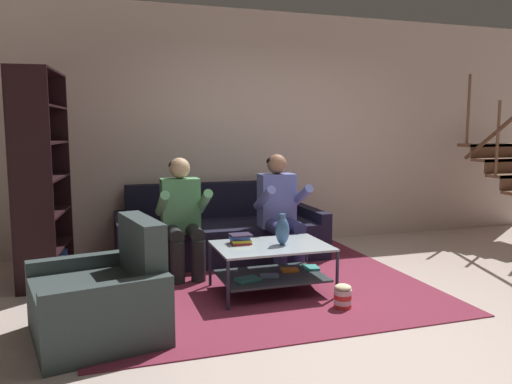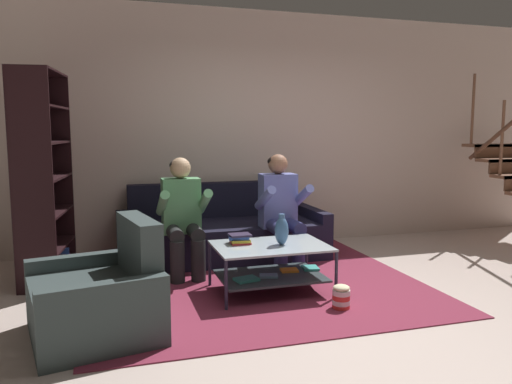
% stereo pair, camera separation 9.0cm
% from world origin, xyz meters
% --- Properties ---
extents(ground, '(16.80, 16.80, 0.00)m').
position_xyz_m(ground, '(0.00, 0.00, 0.00)').
color(ground, beige).
extents(back_partition, '(8.40, 0.12, 2.90)m').
position_xyz_m(back_partition, '(0.00, 2.46, 1.45)').
color(back_partition, beige).
rests_on(back_partition, ground).
extents(couch, '(2.30, 0.99, 0.83)m').
position_xyz_m(couch, '(-0.60, 1.89, 0.27)').
color(couch, black).
rests_on(couch, ground).
extents(person_seated_left, '(0.50, 0.58, 1.18)m').
position_xyz_m(person_seated_left, '(-1.12, 1.31, 0.64)').
color(person_seated_left, black).
rests_on(person_seated_left, ground).
extents(person_seated_right, '(0.50, 0.58, 1.20)m').
position_xyz_m(person_seated_right, '(-0.08, 1.32, 0.65)').
color(person_seated_right, navy).
rests_on(person_seated_right, ground).
extents(coffee_table, '(1.00, 0.69, 0.44)m').
position_xyz_m(coffee_table, '(-0.45, 0.53, 0.29)').
color(coffee_table, '#ABBBC3').
rests_on(coffee_table, ground).
extents(area_rug, '(3.09, 3.30, 0.01)m').
position_xyz_m(area_rug, '(-0.52, 1.08, 0.01)').
color(area_rug, maroon).
rests_on(area_rug, ground).
extents(vase, '(0.12, 0.12, 0.28)m').
position_xyz_m(vase, '(-0.36, 0.51, 0.57)').
color(vase, '#3A5E8C').
rests_on(vase, coffee_table).
extents(book_stack, '(0.20, 0.18, 0.09)m').
position_xyz_m(book_stack, '(-0.70, 0.66, 0.48)').
color(book_stack, red).
rests_on(book_stack, coffee_table).
extents(bookshelf, '(0.46, 0.94, 2.00)m').
position_xyz_m(bookshelf, '(-2.45, 1.50, 0.78)').
color(bookshelf, black).
rests_on(bookshelf, ground).
extents(armchair, '(0.99, 1.06, 0.83)m').
position_xyz_m(armchair, '(-1.91, 0.00, 0.27)').
color(armchair, '#354141').
rests_on(armchair, ground).
extents(popcorn_tub, '(0.14, 0.14, 0.21)m').
position_xyz_m(popcorn_tub, '(-0.03, -0.04, 0.10)').
color(popcorn_tub, red).
rests_on(popcorn_tub, ground).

